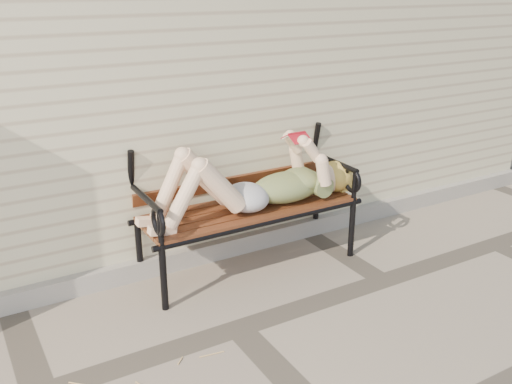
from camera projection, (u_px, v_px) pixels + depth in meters
ground at (239, 328)px, 3.73m from camera, size 80.00×80.00×0.00m
house_wall at (92, 48)px, 5.64m from camera, size 8.00×4.00×3.00m
foundation_strip at (180, 259)px, 4.49m from camera, size 8.00×0.10×0.15m
garden_bench at (242, 183)px, 4.39m from camera, size 1.85×0.74×1.20m
reading_woman at (253, 183)px, 4.27m from camera, size 1.74×0.40×0.55m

